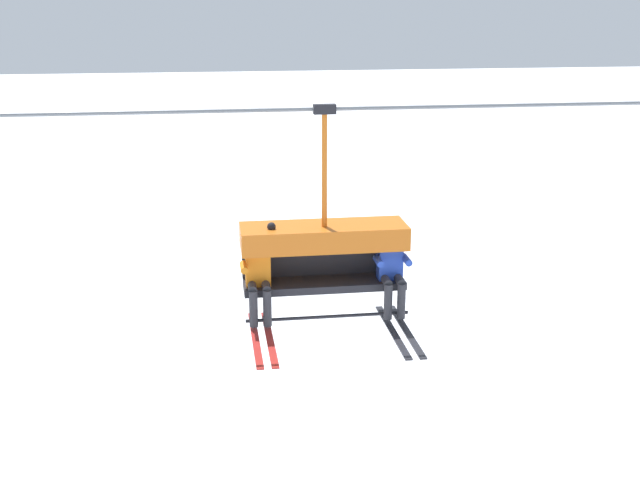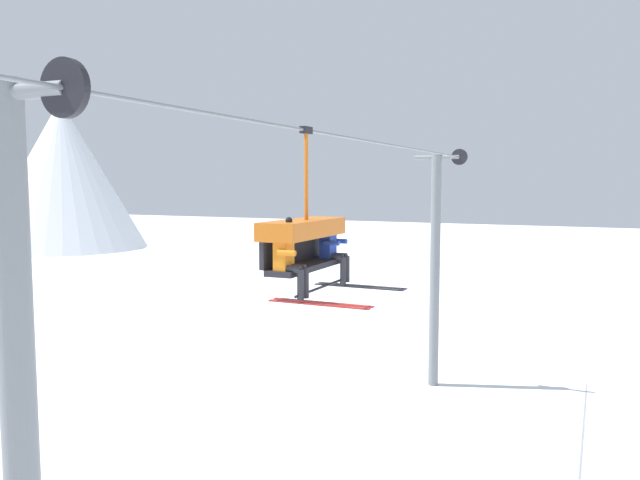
# 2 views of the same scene
# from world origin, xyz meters

# --- Properties ---
(lift_cable) EXTENTS (19.60, 0.05, 0.05)m
(lift_cable) POSITION_xyz_m (2.17, -0.80, 8.28)
(lift_cable) COLOR slate
(chairlift_chair) EXTENTS (2.17, 0.74, 2.73)m
(chairlift_chair) POSITION_xyz_m (-1.44, -0.73, 6.48)
(chairlift_chair) COLOR #232328
(skier_orange) EXTENTS (0.48, 1.70, 1.34)m
(skier_orange) POSITION_xyz_m (-2.31, -0.94, 6.20)
(skier_orange) COLOR orange
(skier_blue) EXTENTS (0.46, 1.70, 1.23)m
(skier_blue) POSITION_xyz_m (-0.56, -0.95, 6.18)
(skier_blue) COLOR #2847B7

